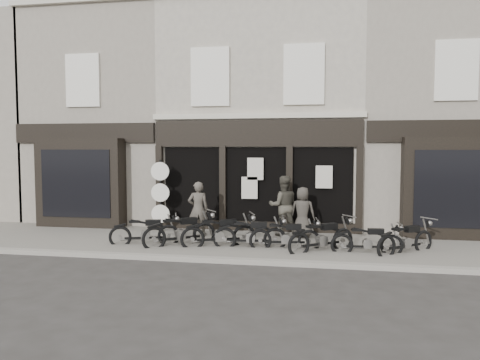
% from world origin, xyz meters
% --- Properties ---
extents(ground_plane, '(90.00, 90.00, 0.00)m').
position_xyz_m(ground_plane, '(0.00, 0.00, 0.00)').
color(ground_plane, '#2D2B28').
rests_on(ground_plane, ground).
extents(pavement, '(30.00, 4.20, 0.12)m').
position_xyz_m(pavement, '(0.00, 0.90, 0.06)').
color(pavement, slate).
rests_on(pavement, ground_plane).
extents(kerb, '(30.00, 0.25, 0.13)m').
position_xyz_m(kerb, '(0.00, -1.25, 0.07)').
color(kerb, gray).
rests_on(kerb, ground_plane).
extents(central_building, '(7.30, 6.22, 8.34)m').
position_xyz_m(central_building, '(0.00, 5.95, 4.08)').
color(central_building, '#B5AC9B').
rests_on(central_building, ground).
extents(neighbour_left, '(5.60, 6.73, 8.34)m').
position_xyz_m(neighbour_left, '(-6.35, 5.90, 4.04)').
color(neighbour_left, gray).
rests_on(neighbour_left, ground).
extents(neighbour_right, '(5.60, 6.73, 8.34)m').
position_xyz_m(neighbour_right, '(6.35, 5.90, 4.04)').
color(neighbour_right, gray).
rests_on(neighbour_right, ground).
extents(motorcycle_0, '(2.02, 0.94, 1.00)m').
position_xyz_m(motorcycle_0, '(-2.92, 0.17, 0.40)').
color(motorcycle_0, black).
rests_on(motorcycle_0, ground).
extents(motorcycle_1, '(1.94, 1.62, 1.09)m').
position_xyz_m(motorcycle_1, '(-1.83, 0.19, 0.43)').
color(motorcycle_1, black).
rests_on(motorcycle_1, ground).
extents(motorcycle_2, '(2.11, 1.12, 1.07)m').
position_xyz_m(motorcycle_2, '(-0.67, 0.23, 0.42)').
color(motorcycle_2, black).
rests_on(motorcycle_2, ground).
extents(motorcycle_3, '(2.12, 0.61, 1.02)m').
position_xyz_m(motorcycle_3, '(0.24, 0.28, 0.40)').
color(motorcycle_3, black).
rests_on(motorcycle_3, ground).
extents(motorcycle_4, '(2.04, 0.56, 0.98)m').
position_xyz_m(motorcycle_4, '(1.24, 0.30, 0.39)').
color(motorcycle_4, black).
rests_on(motorcycle_4, ground).
extents(motorcycle_5, '(1.87, 1.52, 1.04)m').
position_xyz_m(motorcycle_5, '(2.27, 0.14, 0.41)').
color(motorcycle_5, black).
rests_on(motorcycle_5, ground).
extents(motorcycle_6, '(1.96, 0.53, 0.94)m').
position_xyz_m(motorcycle_6, '(3.50, 0.14, 0.37)').
color(motorcycle_6, black).
rests_on(motorcycle_6, ground).
extents(motorcycle_7, '(1.76, 1.53, 1.01)m').
position_xyz_m(motorcycle_7, '(4.52, 0.32, 0.40)').
color(motorcycle_7, black).
rests_on(motorcycle_7, ground).
extents(man_left, '(0.74, 0.60, 1.77)m').
position_xyz_m(man_left, '(-1.66, 1.49, 1.00)').
color(man_left, '#4B463E').
rests_on(man_left, pavement).
extents(man_centre, '(1.07, 0.91, 1.95)m').
position_xyz_m(man_centre, '(1.01, 2.15, 1.09)').
color(man_centre, '#413D34').
rests_on(man_centre, pavement).
extents(man_right, '(0.84, 0.60, 1.61)m').
position_xyz_m(man_right, '(1.64, 1.98, 0.92)').
color(man_right, '#38342F').
rests_on(man_right, pavement).
extents(advert_sign_post, '(0.62, 0.40, 2.56)m').
position_xyz_m(advert_sign_post, '(-3.16, 2.17, 1.25)').
color(advert_sign_post, black).
rests_on(advert_sign_post, ground).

